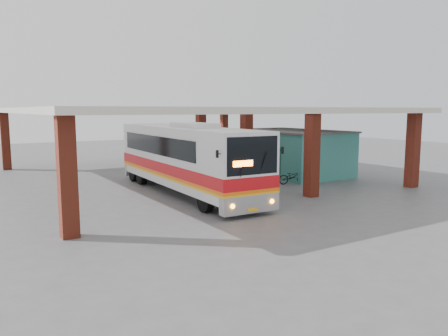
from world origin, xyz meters
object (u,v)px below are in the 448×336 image
Objects in this scene: coach_bus at (186,158)px; motorcycle at (293,176)px; pedestrian at (252,178)px; red_chair at (220,164)px.

coach_bus is 7.06m from motorcycle.
coach_bus is at bearing 98.86° from motorcycle.
coach_bus is at bearing -54.83° from pedestrian.
pedestrian is at bearing 119.89° from motorcycle.
motorcycle is (6.85, -0.87, -1.44)m from coach_bus.
coach_bus reaches higher than motorcycle.
red_chair is (6.83, 7.68, -1.56)m from coach_bus.
coach_bus is 10.39m from red_chair.
motorcycle is 3.82m from pedestrian.
coach_bus is 17.08× the size of red_chair.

